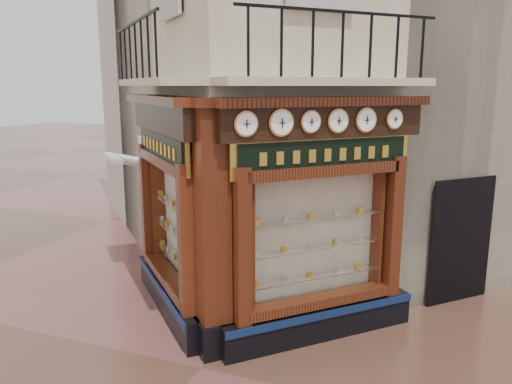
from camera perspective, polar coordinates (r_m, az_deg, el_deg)
The scene contains 17 objects.
ground at distance 7.96m, azimuth -6.35°, elevation -19.36°, with size 80.00×80.00×0.00m, color #533327.
main_building at distance 12.72m, azimuth 6.55°, elevation 20.37°, with size 8.00×8.00×12.00m, color beige.
neighbour_left at distance 15.76m, azimuth -0.28°, elevation 16.98°, with size 8.00×8.00×11.00m, color beige.
neighbour_right at distance 14.73m, azimuth 18.83°, elevation 16.71°, with size 8.00×8.00×11.00m, color beige.
shopfront_left at distance 9.12m, azimuth -10.03°, elevation -1.86°, with size 2.86×2.86×3.98m.
shopfront_right at distance 8.08m, azimuth 7.42°, elevation -3.58°, with size 2.86×2.86×3.98m.
corner_pilaster at distance 7.57m, azimuth -4.97°, elevation -4.83°, with size 0.85×0.85×3.98m.
balcony at distance 8.15m, azimuth -2.18°, elevation 12.58°, with size 5.94×2.97×1.03m.
clock_a at distance 7.00m, azimuth -1.17°, elevation 7.79°, with size 0.29×0.29×0.36m.
clock_b at distance 7.23m, azimuth 2.90°, elevation 7.91°, with size 0.32×0.32×0.40m.
clock_c at distance 7.47m, azimuth 6.26°, elevation 7.98°, with size 0.28×0.28×0.34m.
clock_d at distance 7.72m, azimuth 9.34°, elevation 8.03°, with size 0.30×0.30×0.37m.
clock_e at distance 8.01m, azimuth 12.44°, elevation 8.05°, with size 0.31×0.31×0.39m.
clock_f at distance 8.35m, azimuth 15.53°, elevation 8.04°, with size 0.26×0.26×0.32m.
awning at distance 12.07m, azimuth -13.97°, elevation -8.39°, with size 1.33×0.80×0.08m, color silver, non-canonical shape.
signboard_left at distance 8.90m, azimuth -10.78°, elevation 5.12°, with size 2.27×2.27×0.61m.
signboard_right at distance 7.79m, azimuth 7.94°, elevation 4.26°, with size 2.28×2.28×0.61m.
Camera 1 is at (3.18, -6.01, 4.14)m, focal length 35.00 mm.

